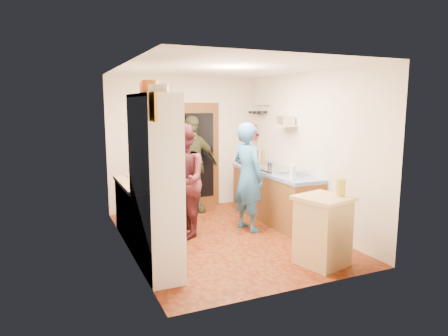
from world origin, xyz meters
TOP-DOWN VIEW (x-y plane):
  - floor at (0.00, 0.00)m, footprint 3.00×4.00m
  - ceiling at (0.00, 0.00)m, footprint 3.00×4.00m
  - wall_back at (0.00, 2.01)m, footprint 3.00×0.02m
  - wall_front at (0.00, -2.01)m, footprint 3.00×0.02m
  - wall_left at (-1.51, 0.00)m, footprint 0.02×4.00m
  - wall_right at (1.51, 0.00)m, footprint 0.02×4.00m
  - door_frame at (0.25, 1.97)m, footprint 0.95×0.06m
  - door_glass at (0.25, 1.94)m, footprint 0.70×0.02m
  - hutch_body at (-1.30, -0.80)m, footprint 0.40×1.20m
  - hutch_top_shelf at (-1.30, -0.80)m, footprint 0.40×1.14m
  - plate_stack at (-1.30, -1.11)m, footprint 0.22×0.22m
  - orange_pot_a at (-1.30, -0.70)m, footprint 0.20×0.20m
  - orange_pot_b at (-1.30, -0.50)m, footprint 0.16×0.16m
  - left_counter_base at (-1.20, 0.45)m, footprint 0.60×1.40m
  - left_counter_top at (-1.20, 0.45)m, footprint 0.64×1.44m
  - toaster at (-1.15, 0.00)m, footprint 0.28×0.20m
  - kettle at (-1.25, 0.33)m, footprint 0.19×0.19m
  - orange_bowl at (-1.12, 0.62)m, footprint 0.22×0.22m
  - chopping_board at (-1.18, 0.97)m, footprint 0.32×0.24m
  - right_counter_base at (1.20, 0.50)m, footprint 0.60×2.20m
  - right_counter_top at (1.20, 0.50)m, footprint 0.62×2.22m
  - hob at (1.20, 0.43)m, footprint 0.55×0.58m
  - pot_on_hob at (1.15, 0.49)m, footprint 0.19×0.19m
  - bottle_a at (1.05, 1.08)m, footprint 0.08×0.08m
  - bottle_b at (1.18, 1.16)m, footprint 0.09×0.09m
  - bottle_c at (1.31, 1.13)m, footprint 0.08×0.08m
  - paper_towel at (1.05, -0.29)m, footprint 0.13×0.13m
  - mixing_bowl at (1.30, -0.12)m, footprint 0.26×0.26m
  - island_base at (0.71, -1.52)m, footprint 0.67×0.67m
  - island_top at (0.71, -1.52)m, footprint 0.76×0.76m
  - cutting_board at (0.65, -1.49)m, footprint 0.41×0.36m
  - oil_jar at (0.92, -1.59)m, footprint 0.14×0.14m
  - pan_rail at (1.46, 1.52)m, footprint 0.02×0.65m
  - pan_hang_a at (1.40, 1.35)m, footprint 0.18×0.18m
  - pan_hang_b at (1.40, 1.55)m, footprint 0.16×0.16m
  - pan_hang_c at (1.40, 1.75)m, footprint 0.17×0.17m
  - wall_shelf at (1.37, 0.45)m, footprint 0.26×0.42m
  - radio at (1.37, 0.45)m, footprint 0.27×0.34m
  - ext_bracket at (1.47, 1.70)m, footprint 0.06×0.10m
  - fire_extinguisher at (1.41, 1.70)m, footprint 0.11×0.11m
  - picture_frame at (-1.48, -1.55)m, footprint 0.03×0.25m
  - person_hob at (0.53, 0.15)m, footprint 0.57×0.74m
  - person_left at (-0.57, 0.33)m, footprint 0.74×0.91m
  - person_back at (0.02, 1.61)m, footprint 1.12×0.53m

SIDE VIEW (x-z plane):
  - floor at x=0.00m, z-range -0.02..0.00m
  - right_counter_base at x=1.20m, z-range 0.00..0.84m
  - left_counter_base at x=-1.20m, z-range 0.00..0.85m
  - island_base at x=0.71m, z-range 0.00..0.86m
  - right_counter_top at x=1.20m, z-range 0.84..0.90m
  - left_counter_top at x=-1.20m, z-range 0.85..0.90m
  - island_top at x=0.71m, z-range 0.86..0.91m
  - person_hob at x=0.53m, z-range 0.00..1.78m
  - person_left at x=-0.57m, z-range 0.00..1.79m
  - cutting_board at x=0.65m, z-range 0.89..0.91m
  - chopping_board at x=-1.18m, z-range 0.90..0.92m
  - hob at x=1.20m, z-range 0.90..0.94m
  - person_back at x=0.02m, z-range 0.00..1.86m
  - mixing_bowl at x=1.30m, z-range 0.90..0.99m
  - orange_bowl at x=-1.12m, z-range 0.90..1.00m
  - kettle at x=-1.25m, z-range 0.90..1.08m
  - toaster at x=-1.15m, z-range 0.90..1.10m
  - pot_on_hob at x=1.15m, z-range 0.94..1.06m
  - paper_towel at x=1.05m, z-range 0.90..1.12m
  - oil_jar at x=0.92m, z-range 0.91..1.13m
  - bottle_a at x=1.05m, z-range 0.90..1.18m
  - bottle_c at x=1.31m, z-range 0.90..1.20m
  - door_frame at x=0.25m, z-range 0.00..2.10m
  - door_glass at x=0.25m, z-range 0.20..1.90m
  - bottle_b at x=1.18m, z-range 0.90..1.20m
  - hutch_body at x=-1.30m, z-range 0.00..2.20m
  - wall_back at x=0.00m, z-range 0.00..2.60m
  - wall_front at x=0.00m, z-range 0.00..2.60m
  - wall_left at x=-1.51m, z-range 0.00..2.60m
  - wall_right at x=1.51m, z-range 0.00..2.60m
  - ext_bracket at x=1.47m, z-range 1.43..1.47m
  - fire_extinguisher at x=1.41m, z-range 1.34..1.66m
  - wall_shelf at x=1.37m, z-range 1.69..1.71m
  - radio at x=1.37m, z-range 1.72..1.86m
  - pan_hang_b at x=1.40m, z-range 1.88..1.92m
  - pan_hang_c at x=1.40m, z-range 1.89..1.93m
  - pan_hang_a at x=1.40m, z-range 1.90..1.94m
  - pan_rail at x=1.46m, z-range 2.04..2.06m
  - picture_frame at x=-1.48m, z-range 1.90..2.20m
  - hutch_top_shelf at x=-1.30m, z-range 2.16..2.20m
  - plate_stack at x=-1.30m, z-range 2.20..2.29m
  - orange_pot_b at x=-1.30m, z-range 2.20..2.35m
  - orange_pot_a at x=-1.30m, z-range 2.20..2.36m
  - ceiling at x=0.00m, z-range 2.60..2.62m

